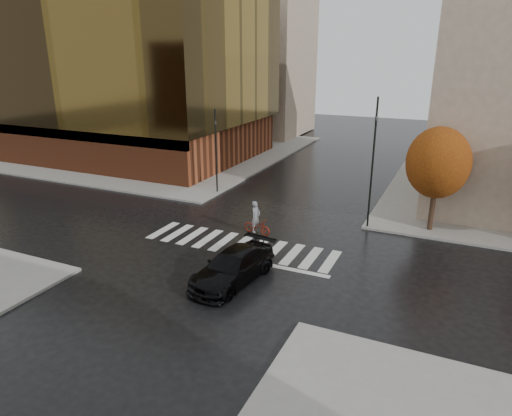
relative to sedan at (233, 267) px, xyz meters
The scene contains 12 objects.
ground 4.19m from the sedan, 114.90° to the left, with size 120.00×120.00×0.00m, color black.
sidewalk_nw 33.60m from the sedan, 132.59° to the left, with size 30.00×30.00×0.15m, color gray.
crosswalk 4.64m from the sedan, 112.26° to the left, with size 12.00×3.00×0.01m, color silver.
office_glass 33.03m from the sedan, 137.54° to the left, with size 27.00×19.00×16.00m.
building_nw_far 45.40m from the sedan, 113.53° to the left, with size 14.00×12.00×20.00m, color gray.
tree_ne_a 14.34m from the sedan, 53.39° to the left, with size 3.80×3.80×6.50m.
sedan is the anchor object (origin of this frame).
cyclist 6.42m from the sedan, 104.09° to the left, with size 1.94×0.95×2.12m.
traffic_light_nw 15.35m from the sedan, 122.25° to the left, with size 0.20×0.19×6.53m.
traffic_light_ne 11.77m from the sedan, 65.51° to the left, with size 0.20×0.23×8.18m.
fire_hydrant 18.06m from the sedan, 130.51° to the left, with size 0.24×0.24×0.68m.
manhole 2.05m from the sedan, 66.04° to the left, with size 0.68×0.68×0.01m, color #443318.
Camera 1 is at (11.21, -21.68, 10.82)m, focal length 32.00 mm.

